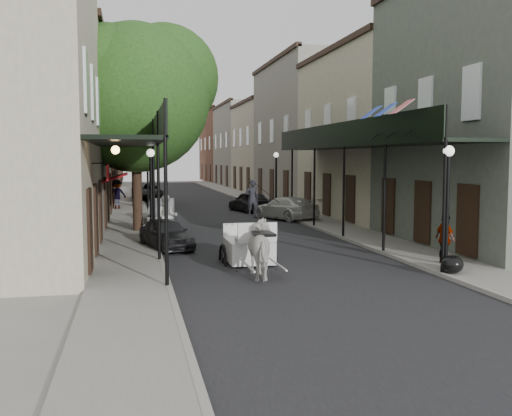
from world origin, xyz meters
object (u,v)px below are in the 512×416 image
car_left_mid (162,210)px  car_right_far (250,201)px  pedestrian_walking (167,216)px  tree_near (144,92)px  carriage (246,229)px  car_left_near (166,234)px  car_right_near (285,208)px  lamppost_left (151,194)px  pedestrian_sidewalk_right (445,239)px  lamppost_right_far (276,181)px  lamppost_right_near (447,207)px  car_left_far (147,192)px  pedestrian_sidewalk_left (117,194)px  tree_far (139,124)px  horse (264,249)px

car_left_mid → car_right_far: car_right_far is taller
pedestrian_walking → car_left_mid: size_ratio=0.50×
tree_near → car_left_mid: size_ratio=2.53×
carriage → car_left_near: size_ratio=0.81×
car_right_near → lamppost_left: bearing=21.8°
pedestrian_sidewalk_right → car_right_far: (-2.23, 19.73, -0.24)m
pedestrian_walking → lamppost_right_far: bearing=58.9°
lamppost_right_near → car_right_far: bearing=94.1°
lamppost_right_near → carriage: lamppost_right_near is taller
car_left_mid → car_left_far: size_ratio=0.74×
pedestrian_walking → pedestrian_sidewalk_left: pedestrian_sidewalk_left is taller
pedestrian_sidewalk_right → car_right_near: bearing=0.2°
lamppost_right_near → lamppost_left: (-8.20, 8.00, 0.00)m
pedestrian_walking → car_left_far: pedestrian_walking is taller
lamppost_right_near → tree_far: bearing=107.7°
lamppost_right_near → pedestrian_sidewalk_right: lamppost_right_near is taller
car_right_near → car_left_near: bearing=27.4°
lamppost_left → pedestrian_walking: lamppost_left is taller
pedestrian_sidewalk_left → car_left_far: pedestrian_sidewalk_left is taller
lamppost_right_far → pedestrian_walking: bearing=-126.7°
tree_near → tree_far: tree_near is taller
pedestrian_sidewalk_left → pedestrian_sidewalk_right: bearing=106.0°
car_right_far → lamppost_left: bearing=48.7°
lamppost_right_near → car_right_near: bearing=91.8°
car_right_near → tree_near: bearing=1.9°
lamppost_right_far → pedestrian_walking: lamppost_right_far is taller
car_left_near → car_left_mid: bearing=73.5°
car_left_mid → car_right_near: (6.87, -0.37, 0.03)m
tree_near → pedestrian_sidewalk_right: 15.22m
tree_near → pedestrian_sidewalk_right: size_ratio=6.08×
lamppost_left → horse: lamppost_left is taller
pedestrian_sidewalk_left → car_left_mid: (2.53, -7.58, -0.45)m
lamppost_right_far → tree_near: bearing=-136.7°
tree_near → lamppost_right_near: tree_near is taller
lamppost_left → lamppost_right_far: bearing=55.7°
pedestrian_sidewalk_right → car_left_mid: bearing=23.6°
tree_near → car_right_near: bearing=26.1°
lamppost_right_near → pedestrian_sidewalk_right: (0.73, 1.27, -1.14)m
pedestrian_sidewalk_right → car_left_near: bearing=51.7°
car_left_mid → horse: bearing=-77.0°
horse → car_left_near: (-2.46, 5.88, -0.25)m
pedestrian_sidewalk_left → car_right_near: 12.32m
lamppost_right_near → car_right_far: (-1.50, 21.00, -1.38)m
lamppost_left → tree_far: bearing=90.5°
car_left_mid → car_right_far: (5.87, 4.63, 0.05)m
tree_far → pedestrian_sidewalk_right: tree_far is taller
pedestrian_walking → car_left_far: 22.74m
lamppost_right_near → lamppost_left: 11.46m
lamppost_right_far → pedestrian_sidewalk_right: size_ratio=2.34×
tree_near → tree_far: size_ratio=1.12×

